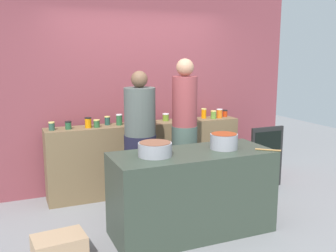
{
  "coord_description": "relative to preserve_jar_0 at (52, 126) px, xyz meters",
  "views": [
    {
      "loc": [
        -1.75,
        -3.79,
        1.9
      ],
      "look_at": [
        0.0,
        0.35,
        1.05
      ],
      "focal_mm": 41.4,
      "sensor_mm": 36.0,
      "label": 1
    }
  ],
  "objects": [
    {
      "name": "preserve_jar_5",
      "position": [
        0.86,
        0.02,
        0.02
      ],
      "size": [
        0.08,
        0.08,
        0.14
      ],
      "color": "#275831",
      "rests_on": "display_shelf"
    },
    {
      "name": "display_shelf",
      "position": [
        1.25,
        0.02,
        -0.53
      ],
      "size": [
        2.7,
        0.36,
        0.96
      ],
      "primitive_type": "cube",
      "color": "brown",
      "rests_on": "ground"
    },
    {
      "name": "prep_table",
      "position": [
        1.25,
        -1.38,
        -0.57
      ],
      "size": [
        1.7,
        0.7,
        0.89
      ],
      "primitive_type": "cube",
      "color": "#303B30",
      "rests_on": "ground"
    },
    {
      "name": "preserve_jar_11",
      "position": [
        2.15,
        0.06,
        0.02
      ],
      "size": [
        0.08,
        0.08,
        0.15
      ],
      "color": "orange",
      "rests_on": "display_shelf"
    },
    {
      "name": "storefront_wall",
      "position": [
        1.25,
        0.37,
        0.49
      ],
      "size": [
        4.8,
        0.12,
        3.0
      ],
      "primitive_type": "cube",
      "color": "brown",
      "rests_on": "ground"
    },
    {
      "name": "preserve_jar_3",
      "position": [
        0.55,
        -0.03,
        -0.0
      ],
      "size": [
        0.08,
        0.08,
        0.1
      ],
      "color": "#2B5730",
      "rests_on": "display_shelf"
    },
    {
      "name": "wooden_spoon",
      "position": [
        2.01,
        -1.64,
        -0.12
      ],
      "size": [
        0.22,
        0.18,
        0.02
      ],
      "primitive_type": "cylinder",
      "rotation": [
        1.57,
        0.0,
        0.89
      ],
      "color": "#9E703D",
      "rests_on": "prep_table"
    },
    {
      "name": "bread_crate",
      "position": [
        -0.14,
        -1.43,
        -0.89
      ],
      "size": [
        0.5,
        0.37,
        0.24
      ],
      "primitive_type": "cube",
      "rotation": [
        0.0,
        0.0,
        0.09
      ],
      "color": "tan",
      "rests_on": "ground"
    },
    {
      "name": "preserve_jar_0",
      "position": [
        0.0,
        0.0,
        0.0
      ],
      "size": [
        0.08,
        0.08,
        0.1
      ],
      "color": "#2A4A3C",
      "rests_on": "display_shelf"
    },
    {
      "name": "preserve_jar_8",
      "position": [
        1.32,
        -0.02,
        0.02
      ],
      "size": [
        0.07,
        0.07,
        0.15
      ],
      "color": "#A62B1D",
      "rests_on": "display_shelf"
    },
    {
      "name": "preserve_jar_14",
      "position": [
        2.51,
        0.06,
        -0.0
      ],
      "size": [
        0.08,
        0.08,
        0.1
      ],
      "color": "#B5300E",
      "rests_on": "display_shelf"
    },
    {
      "name": "cook_with_tongs",
      "position": [
        0.96,
        -0.54,
        -0.25
      ],
      "size": [
        0.39,
        0.39,
        1.7
      ],
      "color": "black",
      "rests_on": "ground"
    },
    {
      "name": "cooking_pot_center",
      "position": [
        1.62,
        -1.38,
        -0.05
      ],
      "size": [
        0.29,
        0.29,
        0.17
      ],
      "color": "gray",
      "rests_on": "prep_table"
    },
    {
      "name": "preserve_jar_7",
      "position": [
        1.18,
        0.07,
        0.01
      ],
      "size": [
        0.09,
        0.09,
        0.12
      ],
      "color": "#A9290D",
      "rests_on": "display_shelf"
    },
    {
      "name": "preserve_jar_12",
      "position": [
        2.27,
        -0.02,
        0.01
      ],
      "size": [
        0.08,
        0.08,
        0.12
      ],
      "color": "olive",
      "rests_on": "display_shelf"
    },
    {
      "name": "cooking_pot_left",
      "position": [
        0.84,
        -1.37,
        -0.06
      ],
      "size": [
        0.34,
        0.34,
        0.14
      ],
      "color": "gray",
      "rests_on": "prep_table"
    },
    {
      "name": "preserve_jar_9",
      "position": [
        1.56,
        0.08,
        -0.0
      ],
      "size": [
        0.09,
        0.09,
        0.1
      ],
      "color": "olive",
      "rests_on": "display_shelf"
    },
    {
      "name": "ground",
      "position": [
        1.25,
        -1.08,
        -1.01
      ],
      "size": [
        12.0,
        12.0,
        0.0
      ],
      "primitive_type": "plane",
      "color": "gray"
    },
    {
      "name": "preserve_jar_13",
      "position": [
        2.38,
        -0.0,
        0.01
      ],
      "size": [
        0.09,
        0.09,
        0.13
      ],
      "color": "orange",
      "rests_on": "display_shelf"
    },
    {
      "name": "preserve_jar_10",
      "position": [
        1.94,
        0.02,
        0.02
      ],
      "size": [
        0.07,
        0.07,
        0.14
      ],
      "color": "#3A542D",
      "rests_on": "display_shelf"
    },
    {
      "name": "chalkboard_sign",
      "position": [
        2.86,
        -0.52,
        -0.57
      ],
      "size": [
        0.52,
        0.05,
        0.88
      ],
      "color": "black",
      "rests_on": "ground"
    },
    {
      "name": "preserve_jar_4",
      "position": [
        0.72,
        0.09,
        0.01
      ],
      "size": [
        0.07,
        0.07,
        0.12
      ],
      "color": "#20433B",
      "rests_on": "display_shelf"
    },
    {
      "name": "preserve_jar_2",
      "position": [
        0.45,
        -0.01,
        0.02
      ],
      "size": [
        0.09,
        0.09,
        0.13
      ],
      "color": "orange",
      "rests_on": "display_shelf"
    },
    {
      "name": "preserve_jar_6",
      "position": [
        1.09,
        -0.01,
        0.02
      ],
      "size": [
        0.07,
        0.07,
        0.14
      ],
      "color": "#8F370D",
      "rests_on": "display_shelf"
    },
    {
      "name": "cook_in_cap",
      "position": [
        1.53,
        -0.58,
        -0.17
      ],
      "size": [
        0.32,
        0.32,
        1.84
      ],
      "color": "#44574E",
      "rests_on": "ground"
    },
    {
      "name": "preserve_jar_1",
      "position": [
        0.2,
        -0.01,
        -0.0
      ],
      "size": [
        0.08,
        0.08,
        0.1
      ],
      "color": "#245031",
      "rests_on": "display_shelf"
    }
  ]
}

